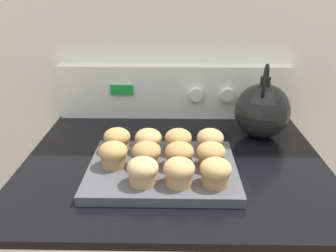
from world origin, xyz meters
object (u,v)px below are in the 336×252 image
muffin_r0_c1 (142,171)px  tea_kettle (262,109)px  muffin_r1_c0 (112,154)px  muffin_r0_c3 (215,172)px  muffin_r1_c2 (179,154)px  muffin_r2_c0 (116,139)px  muffin_r0_c2 (178,171)px  muffin_r2_c2 (177,140)px  muffin_r2_c1 (148,140)px  muffin_r1_c3 (210,155)px  muffin_r1_c1 (146,154)px  muffin_r2_c3 (209,140)px  muffin_pan (162,170)px

muffin_r0_c1 → tea_kettle: (0.32, 0.30, 0.03)m
muffin_r1_c0 → muffin_r0_c3: bearing=-18.6°
muffin_r1_c2 → muffin_r2_c0: same height
muffin_r0_c2 → muffin_r1_c0: (-0.15, 0.08, 0.00)m
muffin_r2_c2 → tea_kettle: 0.29m
muffin_r0_c2 → muffin_r2_c1: (-0.08, 0.15, 0.00)m
muffin_r2_c2 → muffin_r1_c3: bearing=-45.2°
muffin_r0_c2 → muffin_r1_c1: (-0.08, 0.08, 0.00)m
muffin_r0_c1 → muffin_r2_c3: same height
muffin_pan → muffin_r2_c2: size_ratio=5.13×
muffin_pan → muffin_r2_c0: (-0.12, 0.08, 0.04)m
muffin_r1_c0 → muffin_r2_c3: same height
muffin_r1_c3 → muffin_r2_c3: bearing=86.4°
muffin_r1_c3 → muffin_r2_c0: bearing=161.2°
muffin_r0_c2 → muffin_r2_c2: same height
muffin_r1_c1 → muffin_r2_c2: same height
muffin_r2_c3 → muffin_r1_c3: bearing=-93.6°
muffin_pan → muffin_r1_c0: 0.12m
muffin_r0_c2 → muffin_r2_c0: 0.22m
muffin_r1_c0 → muffin_r1_c1: 0.08m
muffin_r2_c2 → muffin_pan: bearing=-116.4°
muffin_pan → muffin_r1_c2: size_ratio=5.13×
muffin_pan → muffin_r1_c3: bearing=0.0°
muffin_r2_c2 → muffin_r2_c0: bearing=179.1°
muffin_pan → tea_kettle: bearing=38.8°
muffin_r1_c3 → muffin_r2_c2: bearing=134.8°
muffin_r0_c2 → muffin_r2_c3: (0.08, 0.16, 0.00)m
muffin_r0_c2 → muffin_r1_c3: same height
muffin_r0_c1 → muffin_r1_c2: bearing=44.3°
muffin_r0_c1 → muffin_r2_c0: size_ratio=1.00×
muffin_r1_c2 → muffin_r0_c1: bearing=-135.7°
muffin_r1_c0 → muffin_r1_c2: (0.16, 0.00, 0.00)m
muffin_r1_c1 → muffin_r1_c2: size_ratio=1.00×
muffin_r0_c2 → muffin_r1_c0: 0.17m
muffin_r1_c3 → muffin_r2_c2: 0.11m
muffin_r2_c0 → muffin_r0_c1: bearing=-63.3°
muffin_r2_c0 → tea_kettle: tea_kettle is taller
muffin_r1_c3 → tea_kettle: 0.28m
muffin_r0_c2 → muffin_r2_c1: 0.17m
muffin_r0_c2 → muffin_r1_c1: 0.11m
muffin_r1_c0 → muffin_r0_c2: bearing=-26.8°
muffin_pan → muffin_r2_c3: size_ratio=5.13×
muffin_r2_c1 → muffin_r0_c2: bearing=-63.6°
muffin_r0_c1 → muffin_r1_c1: same height
muffin_r0_c1 → muffin_r2_c1: (0.00, 0.15, 0.00)m
muffin_r0_c3 → muffin_r2_c2: (-0.08, 0.16, 0.00)m
muffin_r1_c2 → muffin_r2_c0: bearing=153.4°
tea_kettle → muffin_r0_c1: bearing=-136.5°
muffin_r0_c1 → tea_kettle: 0.44m
muffin_r0_c2 → muffin_r1_c0: same height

